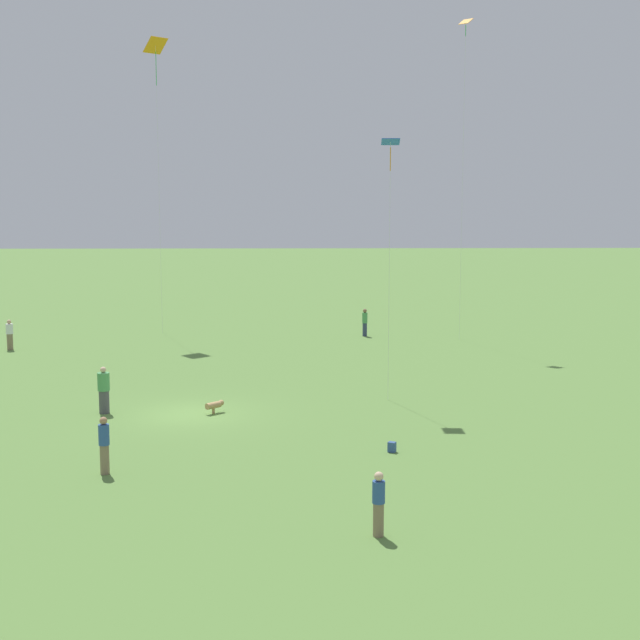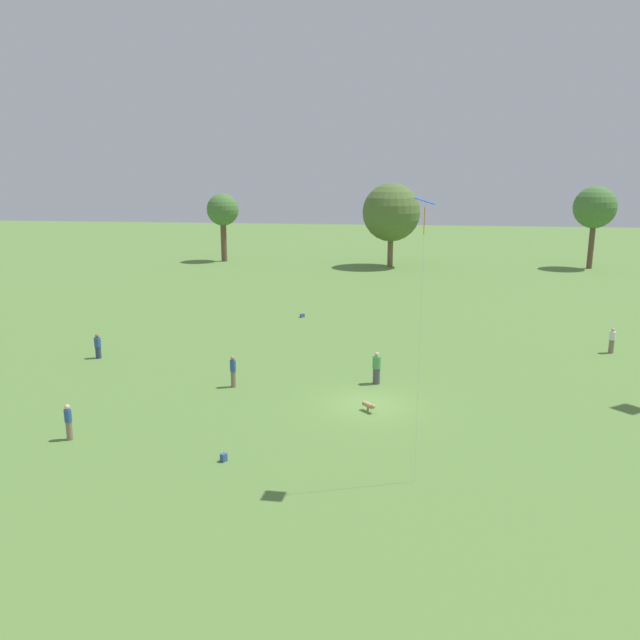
% 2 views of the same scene
% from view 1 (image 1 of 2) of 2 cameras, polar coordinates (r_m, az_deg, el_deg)
% --- Properties ---
extents(ground_plane, '(240.00, 240.00, 0.00)m').
position_cam_1_polar(ground_plane, '(35.82, -8.33, -5.98)').
color(ground_plane, '#5B843D').
extents(person_0, '(0.44, 0.44, 1.71)m').
position_cam_1_polar(person_0, '(55.26, 2.89, -0.14)').
color(person_0, '#333D5B').
rests_on(person_0, ground_plane).
extents(person_1, '(0.40, 0.40, 1.81)m').
position_cam_1_polar(person_1, '(28.51, -13.65, -7.78)').
color(person_1, '#847056').
rests_on(person_1, ground_plane).
extents(person_4, '(0.53, 0.53, 1.72)m').
position_cam_1_polar(person_4, '(53.14, -19.25, -0.91)').
color(person_4, '#847056').
rests_on(person_4, ground_plane).
extents(person_5, '(0.58, 0.58, 1.88)m').
position_cam_1_polar(person_5, '(36.41, -13.67, -4.41)').
color(person_5, '#4C4C51').
rests_on(person_5, ground_plane).
extents(person_7, '(0.46, 0.46, 1.68)m').
position_cam_1_polar(person_7, '(22.89, 3.77, -11.64)').
color(person_7, '#847056').
rests_on(person_7, ground_plane).
extents(kite_0, '(0.87, 0.87, 18.81)m').
position_cam_1_polar(kite_0, '(54.54, 9.28, 16.45)').
color(kite_0, orange).
rests_on(kite_0, ground_plane).
extents(kite_1, '(1.56, 1.57, 18.20)m').
position_cam_1_polar(kite_1, '(57.68, -10.47, 16.30)').
color(kite_1, orange).
rests_on(kite_1, ground_plane).
extents(kite_2, '(0.77, 0.79, 10.89)m').
position_cam_1_polar(kite_2, '(37.13, 4.53, 10.44)').
color(kite_2, blue).
rests_on(kite_2, ground_plane).
extents(dog_0, '(0.71, 0.73, 0.49)m').
position_cam_1_polar(dog_0, '(35.74, -6.74, -5.43)').
color(dog_0, tan).
rests_on(dog_0, ground_plane).
extents(picnic_bag_1, '(0.29, 0.31, 0.35)m').
position_cam_1_polar(picnic_bag_1, '(30.34, 4.63, -8.11)').
color(picnic_bag_1, '#33518C').
rests_on(picnic_bag_1, ground_plane).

